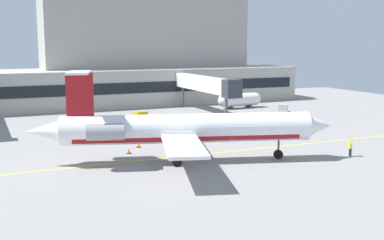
{
  "coord_description": "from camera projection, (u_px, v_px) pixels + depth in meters",
  "views": [
    {
      "loc": [
        -22.67,
        -40.46,
        11.35
      ],
      "look_at": [
        -1.35,
        7.3,
        3.0
      ],
      "focal_mm": 45.18,
      "sensor_mm": 36.0,
      "label": 1
    }
  ],
  "objects": [
    {
      "name": "safety_cone_bravo",
      "position": [
        129.0,
        151.0,
        50.14
      ],
      "size": [
        0.47,
        0.47,
        0.55
      ],
      "color": "orange",
      "rests_on": "ground"
    },
    {
      "name": "terminal_building",
      "position": [
        133.0,
        61.0,
        91.73
      ],
      "size": [
        68.42,
        15.27,
        20.35
      ],
      "color": "#ADA89E",
      "rests_on": "ground"
    },
    {
      "name": "fuel_tank",
      "position": [
        240.0,
        100.0,
        85.01
      ],
      "size": [
        8.59,
        2.63,
        2.61
      ],
      "color": "white",
      "rests_on": "ground"
    },
    {
      "name": "ground",
      "position": [
        235.0,
        160.0,
        47.41
      ],
      "size": [
        120.0,
        120.0,
        0.11
      ],
      "color": "gray"
    },
    {
      "name": "safety_cone_alpha",
      "position": [
        139.0,
        145.0,
        53.14
      ],
      "size": [
        0.47,
        0.47,
        0.55
      ],
      "color": "orange",
      "rests_on": "ground"
    },
    {
      "name": "baggage_tug",
      "position": [
        143.0,
        122.0,
        64.19
      ],
      "size": [
        2.8,
        3.5,
        2.32
      ],
      "color": "#E5B20C",
      "rests_on": "ground"
    },
    {
      "name": "regional_jet",
      "position": [
        182.0,
        129.0,
        46.19
      ],
      "size": [
        28.86,
        21.03,
        8.77
      ],
      "color": "white",
      "rests_on": "ground"
    },
    {
      "name": "jet_bridge_east",
      "position": [
        206.0,
        84.0,
        77.07
      ],
      "size": [
        2.4,
        20.64,
        6.19
      ],
      "color": "silver",
      "rests_on": "ground"
    },
    {
      "name": "pushback_tractor",
      "position": [
        283.0,
        111.0,
        75.57
      ],
      "size": [
        3.21,
        3.36,
        1.97
      ],
      "color": "silver",
      "rests_on": "ground"
    },
    {
      "name": "marshaller",
      "position": [
        350.0,
        147.0,
        48.76
      ],
      "size": [
        0.34,
        0.82,
        1.85
      ],
      "color": "#191E33",
      "rests_on": "ground"
    }
  ]
}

